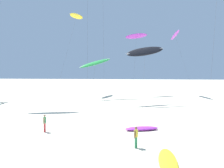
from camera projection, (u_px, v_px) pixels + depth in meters
The scene contains 9 objects.
flying_kite_3 at pixel (175, 35), 60.14m from camera, with size 4.73×7.93×14.06m.
flying_kite_4 at pixel (96, 63), 53.41m from camera, with size 5.75×7.40×8.23m.
flying_kite_5 at pixel (145, 51), 44.55m from camera, with size 6.52×10.66×9.92m.
flying_kite_7 at pixel (136, 36), 61.58m from camera, with size 5.31×7.11×14.08m.
flying_kite_8 at pixel (77, 16), 62.99m from camera, with size 3.09×13.95×18.40m.
grounded_kite_0 at pixel (168, 162), 16.85m from camera, with size 1.17×5.60×0.27m.
grounded_kite_1 at pixel (142, 128), 26.15m from camera, with size 3.44×2.17×0.34m.
person_foreground_walker at pixel (45, 122), 25.35m from camera, with size 0.22×0.51×1.63m.
person_near_left at pixel (136, 136), 20.21m from camera, with size 0.30×0.48×1.59m.
Camera 1 is at (5.70, -7.34, 5.75)m, focal length 44.62 mm.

